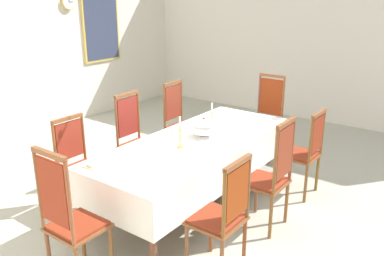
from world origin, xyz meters
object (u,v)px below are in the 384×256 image
at_px(chair_south_c, 305,151).
at_px(framed_painting, 101,27).
at_px(dining_table, 197,146).
at_px(soup_tureen, 204,127).
at_px(chair_north_a, 79,163).
at_px(spoon_secondary, 278,118).
at_px(bowl_far_left, 177,130).
at_px(chair_north_c, 180,121).
at_px(mounted_clock, 68,2).
at_px(chair_north_b, 135,138).
at_px(spoon_primary, 86,168).
at_px(bowl_near_right, 276,119).
at_px(chair_head_west, 69,217).
at_px(chair_south_a, 223,214).
at_px(bowl_near_left, 96,163).
at_px(candlestick_west, 180,135).
at_px(chair_south_b, 271,174).
at_px(chair_head_east, 266,116).

relative_size(chair_south_c, framed_painting, 0.81).
xyz_separation_m(dining_table, soup_tureen, (0.14, -0.00, 0.19)).
bearing_deg(chair_south_c, framed_painting, 76.77).
xyz_separation_m(chair_north_a, spoon_secondary, (2.25, -1.33, 0.20)).
relative_size(dining_table, framed_painting, 2.08).
height_order(soup_tureen, bowl_far_left, soup_tureen).
bearing_deg(chair_north_c, mounted_clock, -97.43).
bearing_deg(framed_painting, chair_north_b, -125.85).
xyz_separation_m(soup_tureen, spoon_primary, (-1.41, 0.40, -0.11)).
relative_size(dining_table, bowl_near_right, 17.98).
bearing_deg(chair_north_b, framed_painting, -125.85).
bearing_deg(soup_tureen, chair_south_c, -51.19).
height_order(chair_head_west, bowl_near_right, chair_head_west).
height_order(chair_head_west, mounted_clock, mounted_clock).
xyz_separation_m(chair_south_c, mounted_clock, (0.37, 4.70, 1.65)).
relative_size(dining_table, spoon_secondary, 15.77).
height_order(chair_south_a, bowl_far_left, chair_south_a).
relative_size(chair_north_c, bowl_near_left, 8.03).
bearing_deg(chair_north_a, bowl_far_left, 151.02).
xyz_separation_m(chair_north_c, bowl_far_left, (-0.80, -0.58, 0.19)).
bearing_deg(spoon_secondary, framed_painting, 65.70).
bearing_deg(candlestick_west, chair_south_a, -123.56).
bearing_deg(chair_south_c, mounted_clock, 85.55).
bearing_deg(chair_north_c, chair_south_c, 90.00).
height_order(chair_south_b, bowl_near_right, chair_south_b).
xyz_separation_m(spoon_primary, mounted_clock, (2.54, 3.36, 1.44)).
bearing_deg(bowl_near_left, candlestick_west, -23.24).
xyz_separation_m(chair_south_a, bowl_far_left, (1.04, 1.31, 0.21)).
xyz_separation_m(chair_south_c, bowl_near_left, (-2.07, 1.31, 0.22)).
relative_size(dining_table, soup_tureen, 9.17).
bearing_deg(chair_south_c, bowl_near_left, 147.60).
xyz_separation_m(dining_table, chair_south_a, (-0.94, -0.95, -0.12)).
bearing_deg(chair_south_b, chair_north_a, 115.66).
bearing_deg(dining_table, bowl_far_left, 73.90).
bearing_deg(chair_north_a, candlestick_west, 123.60).
bearing_deg(chair_north_b, dining_table, 91.46).
xyz_separation_m(chair_south_c, framed_painting, (1.11, 4.71, 1.16)).
bearing_deg(spoon_primary, spoon_secondary, -17.49).
bearing_deg(chair_south_b, spoon_secondary, 22.85).
bearing_deg(spoon_primary, framed_painting, 45.17).
bearing_deg(chair_head_west, dining_table, 90.00).
bearing_deg(chair_south_b, chair_head_west, 151.59).
height_order(chair_south_c, chair_head_west, chair_head_west).
bearing_deg(chair_south_a, chair_south_c, 0.05).
bearing_deg(mounted_clock, soup_tureen, -106.69).
distance_m(chair_head_east, bowl_near_right, 0.73).
relative_size(chair_head_east, soup_tureen, 4.11).
height_order(candlestick_west, spoon_secondary, candlestick_west).
bearing_deg(spoon_secondary, chair_north_c, 92.25).
height_order(candlestick_west, bowl_near_right, candlestick_west).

